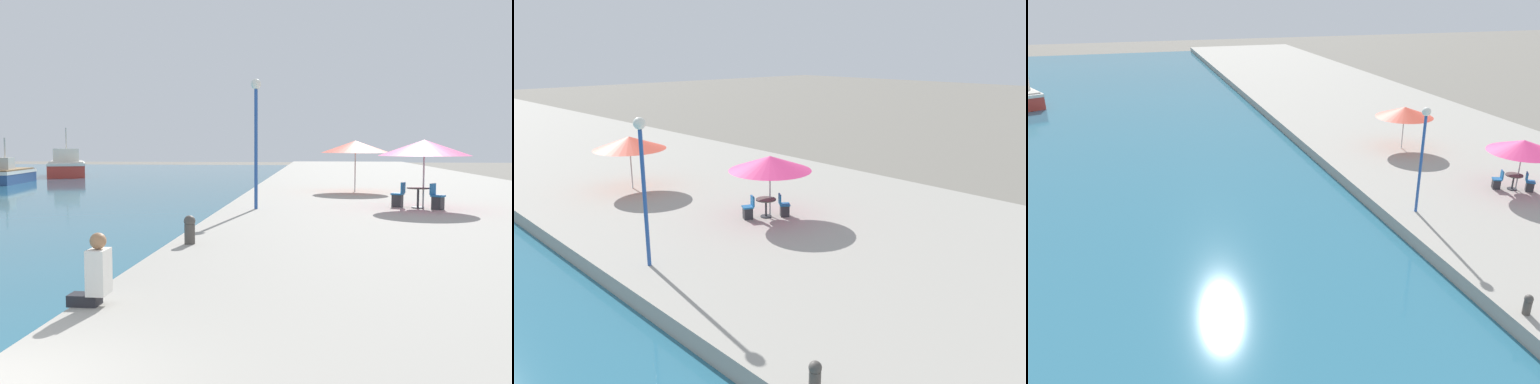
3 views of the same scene
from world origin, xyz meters
The scene contains 11 objects.
quay_promenade centered at (8.00, 37.00, 0.30)m, with size 16.00×90.00×0.61m.
fishing_boat_near centered at (-20.22, 36.75, 0.73)m, with size 3.83×7.28×3.45m.
fishing_boat_mid centered at (-20.02, 47.12, 0.94)m, with size 6.40×9.20×4.57m.
cafe_umbrella_pink centered at (7.17, 16.45, 2.77)m, with size 3.25×3.25×2.45m.
cafe_umbrella_white centered at (5.26, 23.99, 2.81)m, with size 3.38×3.38×2.50m.
cafe_table centered at (6.99, 16.50, 1.14)m, with size 0.80×0.80×0.74m.
cafe_chair_left centered at (6.34, 16.82, 0.93)m, with size 0.56×0.55×0.91m.
cafe_chair_right centered at (7.58, 16.08, 0.93)m, with size 0.58×0.58×0.91m.
person_at_quay centered at (0.33, 3.12, 1.05)m, with size 0.55×0.36×1.02m.
mooring_bollard centered at (0.51, 8.19, 0.95)m, with size 0.26×0.26×0.65m.
lamppost centered at (1.24, 15.62, 3.70)m, with size 0.36×0.36×4.56m.
Camera 1 is at (3.34, -4.35, 2.80)m, focal length 40.00 mm.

